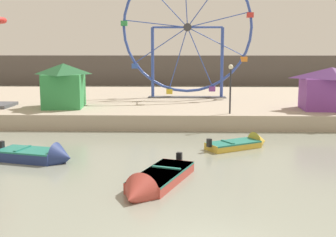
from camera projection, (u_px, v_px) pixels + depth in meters
The scene contains 9 objects.
quay_promenade at pixel (186, 103), 39.38m from camera, with size 110.00×21.36×1.08m, color tan.
distant_town_skyline at pixel (183, 70), 64.99m from camera, with size 140.00×3.00×4.40m, color #564C47.
motorboat_faded_red at pixel (152, 183), 17.12m from camera, with size 3.16×5.30×1.44m.
motorboat_navy_blue at pixel (42, 155), 21.33m from camera, with size 4.08×2.43×1.45m.
motorboat_mustard_yellow at pixel (244, 143), 24.37m from camera, with size 3.94×3.01×1.20m.
ferris_wheel_blue_frame at pixel (187, 30), 38.25m from camera, with size 11.66×1.20×12.02m.
carnival_booth_green_kiosk at pixel (64, 85), 32.58m from camera, with size 3.41×4.01×3.31m.
carnival_booth_purple_stall at pixel (331, 88), 31.34m from camera, with size 4.64×3.60×3.08m.
promenade_lamp_near at pixel (231, 81), 29.31m from camera, with size 0.32×0.32×3.36m.
Camera 1 is at (-0.68, -10.89, 5.56)m, focal length 46.25 mm.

